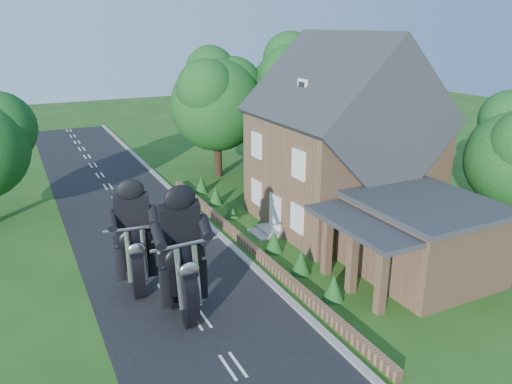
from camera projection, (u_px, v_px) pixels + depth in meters
name	position (u px, v px, depth m)	size (l,w,h in m)	color
ground	(200.00, 320.00, 18.70)	(120.00, 120.00, 0.00)	#1F4A14
road	(200.00, 320.00, 18.70)	(7.00, 80.00, 0.02)	black
kerb	(285.00, 296.00, 20.23)	(0.30, 80.00, 0.12)	gray
garden_wall	(247.00, 244.00, 24.70)	(0.30, 22.00, 0.40)	#8C6447
house	(342.00, 145.00, 26.83)	(9.54, 8.64, 10.24)	#8C6447
annex	(420.00, 237.00, 21.63)	(7.05, 5.94, 3.44)	#8C6447
tree_house_right	(398.00, 113.00, 31.38)	(6.51, 6.00, 8.40)	black
tree_behind_house	(303.00, 86.00, 36.38)	(7.81, 7.20, 10.08)	black
tree_behind_left	(222.00, 96.00, 34.84)	(6.94, 6.40, 9.16)	black
shrub_a	(334.00, 287.00, 19.92)	(0.90, 0.90, 1.10)	#133E15
shrub_b	(301.00, 262.00, 22.04)	(0.90, 0.90, 1.10)	#133E15
shrub_c	(274.00, 241.00, 24.16)	(0.90, 0.90, 1.10)	#133E15
shrub_d	(232.00, 209.00, 28.40)	(0.90, 0.90, 1.10)	#133E15
shrub_e	(216.00, 196.00, 30.52)	(0.90, 0.90, 1.10)	#133E15
shrub_f	(201.00, 185.00, 32.64)	(0.90, 0.90, 1.10)	#133E15
motorcycle_lead	(184.00, 299.00, 18.60)	(0.43, 1.71, 1.59)	black
motorcycle_follow	(137.00, 275.00, 20.53)	(0.40, 1.58, 1.47)	black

